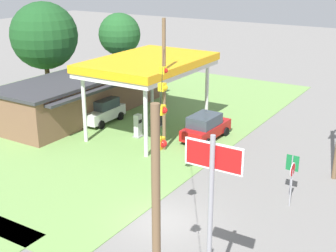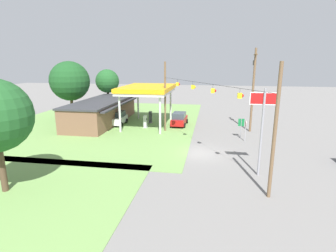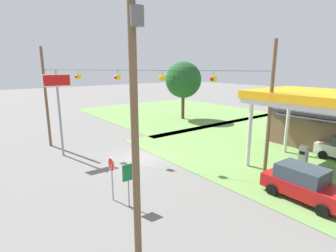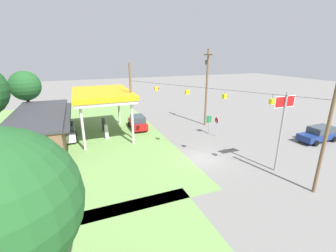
{
  "view_description": "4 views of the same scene",
  "coord_description": "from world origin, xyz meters",
  "px_view_note": "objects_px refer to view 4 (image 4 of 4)",
  "views": [
    {
      "loc": [
        -17.3,
        -11.13,
        12.27
      ],
      "look_at": [
        4.86,
        2.69,
        3.14
      ],
      "focal_mm": 50.0,
      "sensor_mm": 36.0,
      "label": 1
    },
    {
      "loc": [
        -25.15,
        -0.9,
        8.93
      ],
      "look_at": [
        3.0,
        3.78,
        1.94
      ],
      "focal_mm": 28.0,
      "sensor_mm": 36.0,
      "label": 2
    },
    {
      "loc": [
        17.46,
        -10.6,
        7.32
      ],
      "look_at": [
        3.07,
        0.41,
        3.17
      ],
      "focal_mm": 28.0,
      "sensor_mm": 36.0,
      "label": 3
    },
    {
      "loc": [
        -17.55,
        10.65,
        9.93
      ],
      "look_at": [
        4.69,
        1.72,
        2.21
      ],
      "focal_mm": 24.0,
      "sensor_mm": 36.0,
      "label": 4
    }
  ],
  "objects_px": {
    "gas_station_canopy": "(102,95)",
    "car_at_pumps_rear": "(67,132)",
    "car_at_pumps_front": "(138,122)",
    "fuel_pump_near": "(107,132)",
    "route_sign": "(209,121)",
    "gas_station_store": "(41,127)",
    "tree_far_back": "(25,86)",
    "stop_sign_overhead": "(283,117)",
    "stop_sign_roadside": "(217,122)",
    "fuel_pump_far": "(104,125)",
    "utility_pole_main": "(207,84)",
    "car_on_crossroad": "(319,134)"
  },
  "relations": [
    {
      "from": "gas_station_canopy",
      "to": "route_sign",
      "type": "relative_size",
      "value": 4.17
    },
    {
      "from": "gas_station_canopy",
      "to": "stop_sign_roadside",
      "type": "height_order",
      "value": "gas_station_canopy"
    },
    {
      "from": "route_sign",
      "to": "tree_far_back",
      "type": "xyz_separation_m",
      "value": [
        13.47,
        22.03,
        3.88
      ]
    },
    {
      "from": "fuel_pump_far",
      "to": "car_at_pumps_front",
      "type": "bearing_deg",
      "value": -100.76
    },
    {
      "from": "gas_station_canopy",
      "to": "car_at_pumps_rear",
      "type": "relative_size",
      "value": 2.41
    },
    {
      "from": "gas_station_canopy",
      "to": "route_sign",
      "type": "bearing_deg",
      "value": -110.09
    },
    {
      "from": "fuel_pump_far",
      "to": "route_sign",
      "type": "bearing_deg",
      "value": -116.0
    },
    {
      "from": "gas_station_canopy",
      "to": "fuel_pump_far",
      "type": "bearing_deg",
      "value": -0.05
    },
    {
      "from": "gas_station_canopy",
      "to": "utility_pole_main",
      "type": "relative_size",
      "value": 0.94
    },
    {
      "from": "car_at_pumps_front",
      "to": "stop_sign_roadside",
      "type": "bearing_deg",
      "value": -125.54
    },
    {
      "from": "car_at_pumps_rear",
      "to": "route_sign",
      "type": "relative_size",
      "value": 1.73
    },
    {
      "from": "gas_station_canopy",
      "to": "fuel_pump_far",
      "type": "height_order",
      "value": "gas_station_canopy"
    },
    {
      "from": "utility_pole_main",
      "to": "route_sign",
      "type": "bearing_deg",
      "value": 156.14
    },
    {
      "from": "gas_station_canopy",
      "to": "fuel_pump_far",
      "type": "xyz_separation_m",
      "value": [
        1.53,
        -0.0,
        -4.31
      ]
    },
    {
      "from": "gas_station_store",
      "to": "tree_far_back",
      "type": "xyz_separation_m",
      "value": [
        8.24,
        2.3,
        3.87
      ]
    },
    {
      "from": "gas_station_canopy",
      "to": "car_on_crossroad",
      "type": "distance_m",
      "value": 26.38
    },
    {
      "from": "stop_sign_overhead",
      "to": "tree_far_back",
      "type": "bearing_deg",
      "value": 42.93
    },
    {
      "from": "gas_station_canopy",
      "to": "stop_sign_overhead",
      "type": "bearing_deg",
      "value": -139.68
    },
    {
      "from": "car_on_crossroad",
      "to": "tree_far_back",
      "type": "height_order",
      "value": "tree_far_back"
    },
    {
      "from": "fuel_pump_near",
      "to": "car_on_crossroad",
      "type": "height_order",
      "value": "car_on_crossroad"
    },
    {
      "from": "fuel_pump_far",
      "to": "route_sign",
      "type": "xyz_separation_m",
      "value": [
        -6.11,
        -12.52,
        0.87
      ]
    },
    {
      "from": "stop_sign_roadside",
      "to": "route_sign",
      "type": "xyz_separation_m",
      "value": [
        1.18,
        0.38,
        -0.1
      ]
    },
    {
      "from": "fuel_pump_far",
      "to": "utility_pole_main",
      "type": "bearing_deg",
      "value": -100.25
    },
    {
      "from": "car_at_pumps_front",
      "to": "tree_far_back",
      "type": "xyz_separation_m",
      "value": [
        8.21,
        13.97,
        4.61
      ]
    },
    {
      "from": "gas_station_canopy",
      "to": "stop_sign_overhead",
      "type": "distance_m",
      "value": 19.9
    },
    {
      "from": "gas_station_canopy",
      "to": "car_at_pumps_rear",
      "type": "distance_m",
      "value": 6.11
    },
    {
      "from": "fuel_pump_near",
      "to": "car_at_pumps_front",
      "type": "height_order",
      "value": "car_at_pumps_front"
    },
    {
      "from": "route_sign",
      "to": "utility_pole_main",
      "type": "bearing_deg",
      "value": -23.86
    },
    {
      "from": "stop_sign_overhead",
      "to": "stop_sign_roadside",
      "type": "bearing_deg",
      "value": -0.17
    },
    {
      "from": "fuel_pump_near",
      "to": "car_at_pumps_rear",
      "type": "height_order",
      "value": "car_at_pumps_rear"
    },
    {
      "from": "gas_station_store",
      "to": "stop_sign_roadside",
      "type": "distance_m",
      "value": 21.11
    },
    {
      "from": "car_on_crossroad",
      "to": "stop_sign_overhead",
      "type": "bearing_deg",
      "value": 16.77
    },
    {
      "from": "gas_station_store",
      "to": "car_on_crossroad",
      "type": "relative_size",
      "value": 3.03
    },
    {
      "from": "car_at_pumps_front",
      "to": "stop_sign_roadside",
      "type": "height_order",
      "value": "stop_sign_roadside"
    },
    {
      "from": "car_at_pumps_front",
      "to": "car_at_pumps_rear",
      "type": "bearing_deg",
      "value": 97.75
    },
    {
      "from": "gas_station_canopy",
      "to": "stop_sign_overhead",
      "type": "relative_size",
      "value": 1.43
    },
    {
      "from": "fuel_pump_far",
      "to": "stop_sign_roadside",
      "type": "bearing_deg",
      "value": -119.46
    },
    {
      "from": "fuel_pump_far",
      "to": "stop_sign_roadside",
      "type": "height_order",
      "value": "stop_sign_roadside"
    },
    {
      "from": "utility_pole_main",
      "to": "gas_station_store",
      "type": "bearing_deg",
      "value": 85.52
    },
    {
      "from": "tree_far_back",
      "to": "car_at_pumps_rear",
      "type": "bearing_deg",
      "value": -151.12
    },
    {
      "from": "gas_station_canopy",
      "to": "gas_station_store",
      "type": "xyz_separation_m",
      "value": [
        0.65,
        7.21,
        -3.44
      ]
    },
    {
      "from": "car_at_pumps_rear",
      "to": "utility_pole_main",
      "type": "height_order",
      "value": "utility_pole_main"
    },
    {
      "from": "car_at_pumps_front",
      "to": "stop_sign_overhead",
      "type": "xyz_separation_m",
      "value": [
        -15.85,
        -8.41,
        3.93
      ]
    },
    {
      "from": "gas_station_store",
      "to": "stop_sign_overhead",
      "type": "height_order",
      "value": "stop_sign_overhead"
    },
    {
      "from": "stop_sign_overhead",
      "to": "gas_station_canopy",
      "type": "bearing_deg",
      "value": 40.32
    },
    {
      "from": "fuel_pump_near",
      "to": "utility_pole_main",
      "type": "height_order",
      "value": "utility_pole_main"
    },
    {
      "from": "fuel_pump_far",
      "to": "tree_far_back",
      "type": "height_order",
      "value": "tree_far_back"
    },
    {
      "from": "car_at_pumps_rear",
      "to": "route_sign",
      "type": "height_order",
      "value": "route_sign"
    },
    {
      "from": "fuel_pump_near",
      "to": "stop_sign_roadside",
      "type": "distance_m",
      "value": 13.61
    },
    {
      "from": "route_sign",
      "to": "tree_far_back",
      "type": "bearing_deg",
      "value": 58.56
    }
  ]
}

